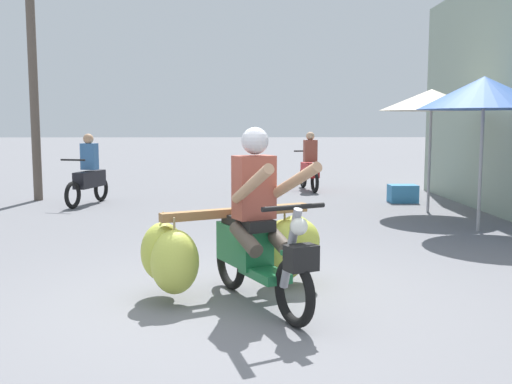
{
  "coord_description": "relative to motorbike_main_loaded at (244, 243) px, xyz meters",
  "views": [
    {
      "loc": [
        0.06,
        -4.91,
        1.62
      ],
      "look_at": [
        0.23,
        1.14,
        0.9
      ],
      "focal_mm": 41.16,
      "sensor_mm": 36.0,
      "label": 1
    }
  ],
  "objects": [
    {
      "name": "utility_pole",
      "position": [
        -4.26,
        6.93,
        2.28
      ],
      "size": [
        0.18,
        0.18,
        5.55
      ],
      "primitive_type": "cylinder",
      "color": "brown",
      "rests_on": "ground"
    },
    {
      "name": "motorbike_distant_ahead_right",
      "position": [
        -3.02,
        6.27,
        0.07
      ],
      "size": [
        0.63,
        1.59,
        1.4
      ],
      "color": "black",
      "rests_on": "ground"
    },
    {
      "name": "market_umbrella_further_along",
      "position": [
        3.54,
        3.21,
        1.55
      ],
      "size": [
        1.92,
        1.92,
        2.29
      ],
      "color": "#99999E",
      "rests_on": "ground"
    },
    {
      "name": "market_umbrella_near_shop",
      "position": [
        3.38,
        5.06,
        1.52
      ],
      "size": [
        1.84,
        1.84,
        2.21
      ],
      "color": "#99999E",
      "rests_on": "ground"
    },
    {
      "name": "ground_plane",
      "position": [
        -0.09,
        -0.46,
        -0.5
      ],
      "size": [
        120.0,
        120.0,
        0.0
      ],
      "primitive_type": "plane",
      "color": "slate"
    },
    {
      "name": "motorbike_main_loaded",
      "position": [
        0.0,
        0.0,
        0.0
      ],
      "size": [
        1.82,
        1.87,
        1.58
      ],
      "color": "black",
      "rests_on": "ground"
    },
    {
      "name": "produce_crate",
      "position": [
        3.29,
        6.38,
        -0.32
      ],
      "size": [
        0.56,
        0.4,
        0.36
      ],
      "primitive_type": "cube",
      "color": "teal",
      "rests_on": "ground"
    },
    {
      "name": "motorbike_distant_ahead_left",
      "position": [
        1.63,
        8.49,
        0.07
      ],
      "size": [
        0.51,
        1.62,
        1.4
      ],
      "color": "black",
      "rests_on": "ground"
    }
  ]
}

